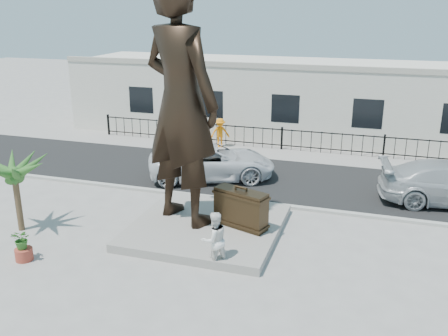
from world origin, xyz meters
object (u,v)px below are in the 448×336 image
object	(u,v)px
car_white	(212,162)
tourist	(214,240)
statue	(181,102)
suitcase	(241,209)

from	to	relation	value
car_white	tourist	bearing A→B (deg)	177.27
statue	car_white	xyz separation A→B (m)	(-0.73, 5.32, -3.81)
tourist	statue	bearing A→B (deg)	-95.70
statue	tourist	distance (m)	4.93
statue	tourist	size ratio (longest dim) A/B	4.74
statue	suitcase	world-z (taller)	statue
suitcase	car_white	bearing A→B (deg)	137.57
suitcase	car_white	world-z (taller)	suitcase
car_white	suitcase	bearing A→B (deg)	-173.65
statue	car_white	world-z (taller)	statue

